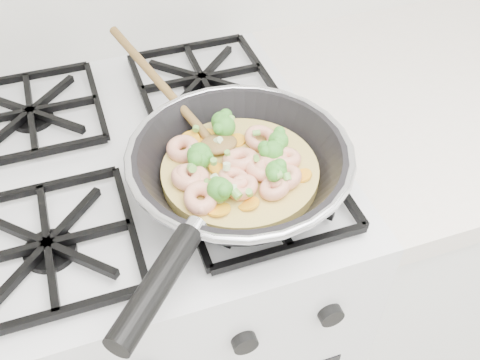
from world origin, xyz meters
name	(u,v)px	position (x,y,z in m)	size (l,w,h in m)	color
stove	(165,309)	(0.00, 1.70, 0.46)	(0.60, 0.60, 0.92)	white
counter_right	(479,219)	(0.80, 1.70, 0.45)	(1.00, 0.60, 0.90)	white
skillet	(238,167)	(0.12, 1.57, 0.96)	(0.38, 0.56, 0.10)	black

